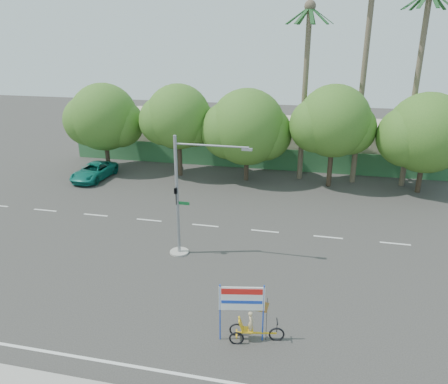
# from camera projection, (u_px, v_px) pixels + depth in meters

# --- Properties ---
(ground) EXTENTS (120.00, 120.00, 0.00)m
(ground) POSITION_uv_depth(u_px,v_px,m) (202.00, 296.00, 21.35)
(ground) COLOR #33302D
(ground) RESTS_ON ground
(fence) EXTENTS (38.00, 0.08, 2.00)m
(fence) POSITION_uv_depth(u_px,v_px,m) (263.00, 159.00, 40.67)
(fence) COLOR #336B3D
(fence) RESTS_ON ground
(building_left) EXTENTS (12.00, 8.00, 4.00)m
(building_left) POSITION_uv_depth(u_px,v_px,m) (176.00, 133.00, 46.51)
(building_left) COLOR #C2B39A
(building_left) RESTS_ON ground
(building_right) EXTENTS (14.00, 8.00, 3.60)m
(building_right) POSITION_uv_depth(u_px,v_px,m) (351.00, 143.00, 42.86)
(building_right) COLOR #C2B39A
(building_right) RESTS_ON ground
(tree_far_left) EXTENTS (7.14, 6.00, 7.96)m
(tree_far_left) POSITION_uv_depth(u_px,v_px,m) (104.00, 119.00, 39.06)
(tree_far_left) COLOR #473828
(tree_far_left) RESTS_ON ground
(tree_left) EXTENTS (6.66, 5.60, 8.07)m
(tree_left) POSITION_uv_depth(u_px,v_px,m) (178.00, 119.00, 37.52)
(tree_left) COLOR #473828
(tree_left) RESTS_ON ground
(tree_center) EXTENTS (7.62, 6.40, 7.85)m
(tree_center) POSITION_uv_depth(u_px,v_px,m) (246.00, 129.00, 36.49)
(tree_center) COLOR #473828
(tree_center) RESTS_ON ground
(tree_right) EXTENTS (6.90, 5.80, 8.36)m
(tree_right) POSITION_uv_depth(u_px,v_px,m) (333.00, 124.00, 34.77)
(tree_right) COLOR #473828
(tree_right) RESTS_ON ground
(tree_far_right) EXTENTS (7.38, 6.20, 7.94)m
(tree_far_right) POSITION_uv_depth(u_px,v_px,m) (426.00, 135.00, 33.54)
(tree_far_right) COLOR #473828
(tree_far_right) RESTS_ON ground
(palm_tall) EXTENTS (3.73, 3.79, 17.45)m
(palm_tall) POSITION_uv_depth(u_px,v_px,m) (366.00, 54.00, 33.91)
(palm_tall) COLOR #70604C
(palm_tall) RESTS_ON ground
(palm_mid) EXTENTS (3.73, 3.79, 15.45)m
(palm_mid) POSITION_uv_depth(u_px,v_px,m) (418.00, 70.00, 33.45)
(palm_mid) COLOR #70604C
(palm_mid) RESTS_ON ground
(palm_short) EXTENTS (3.73, 3.79, 14.45)m
(palm_short) POSITION_uv_depth(u_px,v_px,m) (306.00, 75.00, 35.39)
(palm_short) COLOR #70604C
(palm_short) RESTS_ON ground
(traffic_signal) EXTENTS (4.72, 1.10, 7.00)m
(traffic_signal) POSITION_uv_depth(u_px,v_px,m) (183.00, 207.00, 24.43)
(traffic_signal) COLOR gray
(traffic_signal) RESTS_ON ground
(trike_billboard) EXTENTS (2.71, 0.90, 2.69)m
(trike_billboard) POSITION_uv_depth(u_px,v_px,m) (248.00, 318.00, 17.96)
(trike_billboard) COLOR black
(trike_billboard) RESTS_ON ground
(pickup_truck) EXTENTS (2.61, 5.14, 1.39)m
(pickup_truck) POSITION_uv_depth(u_px,v_px,m) (94.00, 171.00, 37.97)
(pickup_truck) COLOR #107262
(pickup_truck) RESTS_ON ground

